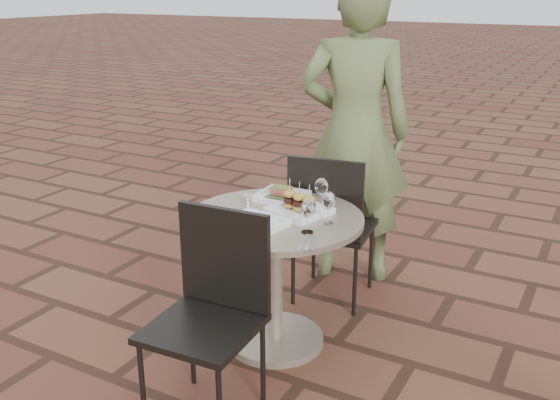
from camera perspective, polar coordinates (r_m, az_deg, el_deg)
The scene contains 13 objects.
ground at distance 3.16m, azimuth 1.97°, elevation -16.38°, with size 60.00×60.00×0.00m, color brown.
cafe_table at distance 3.24m, azimuth -0.47°, elevation -5.54°, with size 0.90×0.90×0.73m.
chair_far at distance 3.64m, azimuth 4.58°, elevation -1.64°, with size 0.49×0.49×0.93m.
chair_near at distance 2.75m, azimuth -6.14°, elevation -8.91°, with size 0.46×0.46×0.93m.
diner at distance 3.93m, azimuth 6.84°, elevation 6.16°, with size 0.70×0.46×1.92m, color #596839.
plate_salmon at distance 3.39m, azimuth 0.11°, elevation 0.43°, with size 0.26×0.26×0.07m.
plate_sliders at distance 3.17m, azimuth 1.77°, elevation -0.60°, with size 0.33×0.33×0.17m.
plate_tuna at distance 3.00m, azimuth -2.58°, elevation -2.20°, with size 0.31×0.31×0.03m.
wine_glass_right at distance 2.90m, azimuth 2.54°, elevation -0.89°, with size 0.07×0.07×0.16m.
wine_glass_mid at distance 3.22m, azimuth 3.81°, elevation 1.19°, with size 0.07×0.07×0.17m.
wine_glass_far at distance 3.01m, azimuth 4.45°, elevation -0.10°, with size 0.07×0.07×0.16m.
steel_ramekin at distance 3.33m, azimuth -3.02°, elevation 0.11°, with size 0.06×0.06×0.04m, color silver.
cutlery_set at distance 2.82m, azimuth 2.59°, elevation -3.93°, with size 0.09×0.19×0.00m, color silver, non-canonical shape.
Camera 1 is at (1.15, -2.30, 1.84)m, focal length 40.00 mm.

